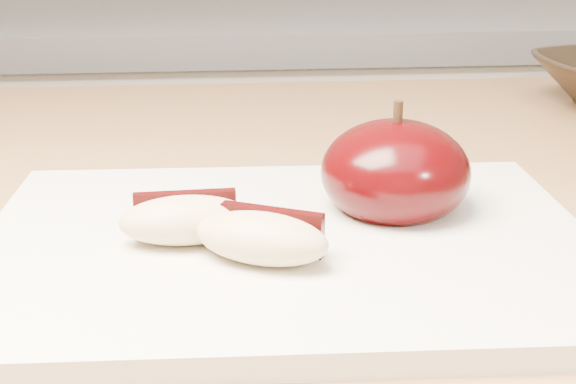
{
  "coord_description": "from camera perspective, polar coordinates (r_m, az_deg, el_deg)",
  "views": [
    {
      "loc": [
        -0.08,
        -0.03,
        1.08
      ],
      "look_at": [
        -0.05,
        0.37,
        0.94
      ],
      "focal_mm": 50.0,
      "sensor_mm": 36.0,
      "label": 1
    }
  ],
  "objects": [
    {
      "name": "back_cabinet",
      "position": [
        1.37,
        -1.3,
        -6.55
      ],
      "size": [
        2.4,
        0.62,
        0.94
      ],
      "color": "silver",
      "rests_on": "ground"
    },
    {
      "name": "apple_wedge_b",
      "position": [
        0.4,
        -1.82,
        -3.23
      ],
      "size": [
        0.08,
        0.06,
        0.03
      ],
      "rotation": [
        0.0,
        0.0,
        -0.45
      ],
      "color": "#CEB282",
      "rests_on": "cutting_board"
    },
    {
      "name": "apple_half",
      "position": [
        0.47,
        7.63,
        1.41
      ],
      "size": [
        0.11,
        0.11,
        0.07
      ],
      "rotation": [
        0.0,
        0.0,
        0.34
      ],
      "color": "black",
      "rests_on": "cutting_board"
    },
    {
      "name": "apple_wedge_a",
      "position": [
        0.42,
        -7.28,
        -1.92
      ],
      "size": [
        0.07,
        0.04,
        0.03
      ],
      "rotation": [
        0.0,
        0.0,
        0.05
      ],
      "color": "#CEB282",
      "rests_on": "cutting_board"
    },
    {
      "name": "cutting_board",
      "position": [
        0.43,
        0.0,
        -3.92
      ],
      "size": [
        0.34,
        0.25,
        0.01
      ],
      "primitive_type": "cube",
      "rotation": [
        0.0,
        0.0,
        -0.03
      ],
      "color": "silver",
      "rests_on": "island_counter"
    }
  ]
}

